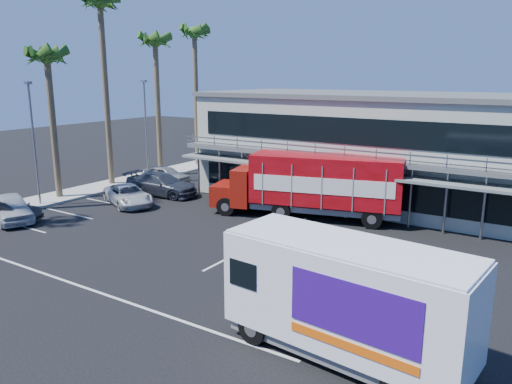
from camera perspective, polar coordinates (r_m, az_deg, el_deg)
The scene contains 16 objects.
ground at distance 25.16m, azimuth -6.80°, elevation -6.58°, with size 120.00×120.00×0.00m, color black.
building at distance 35.58m, azimuth 12.50°, elevation 5.13°, with size 22.40×12.00×7.30m.
curb_strip at distance 39.59m, azimuth -18.10°, elevation 0.32°, with size 3.00×32.00×0.16m, color #A5A399.
palm_c at distance 36.81m, azimuth -22.74°, elevation 13.38°, with size 2.80×2.80×10.75m.
palm_d at distance 40.34m, azimuth -17.34°, elevation 18.82°, with size 2.80×2.80×14.75m.
palm_e at distance 43.23m, azimuth -11.43°, elevation 15.77°, with size 2.80×2.80×12.25m.
palm_f at distance 47.65m, azimuth -7.04°, elevation 16.75°, with size 2.80×2.80×13.25m.
light_pole_near at distance 35.33m, azimuth -24.07°, elevation 5.62°, with size 0.50×0.25×8.09m.
light_pole_far at distance 41.60m, azimuth -12.48°, elevation 7.45°, with size 0.50×0.25×8.09m.
red_truck at distance 30.12m, azimuth 6.53°, elevation 0.96°, with size 11.76×5.51×3.86m.
white_van at distance 15.57m, azimuth 10.26°, elevation -11.83°, with size 7.76×3.30×3.69m.
parked_car_a at distance 33.00m, azimuth -26.16°, elevation -1.62°, with size 1.89×4.70×1.60m, color #B6BABE.
parked_car_b at distance 32.78m, azimuth -26.88°, elevation -1.98°, with size 1.46×4.20×1.38m, color black.
parked_car_c at distance 34.36m, azimuth -14.41°, elevation -0.34°, with size 2.21×4.79×1.33m, color silver.
parked_car_d at distance 36.51m, azimuth -10.75°, elevation 0.86°, with size 2.24×5.51×1.60m, color #2E333D.
parked_car_e at distance 40.53m, azimuth -10.27°, elevation 1.96°, with size 1.65×4.11×1.40m, color gray.
Camera 1 is at (15.24, -18.11, 8.51)m, focal length 35.00 mm.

